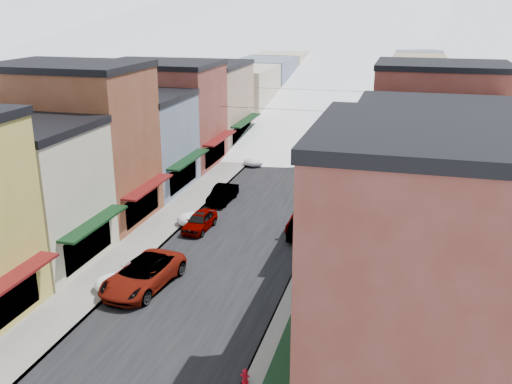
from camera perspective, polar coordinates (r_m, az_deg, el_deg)
The scene contains 37 objects.
road at distance 80.50m, azimuth 6.67°, elevation 6.21°, with size 10.00×160.00×0.01m, color black.
sidewalk_left at distance 81.68m, azimuth 2.06°, elevation 6.55°, with size 3.20×160.00×0.15m, color gray.
sidewalk_right at distance 79.81m, azimuth 11.38°, elevation 5.92°, with size 3.20×160.00×0.15m, color gray.
curb_left at distance 81.35m, azimuth 3.13°, elevation 6.49°, with size 0.10×160.00×0.15m, color slate.
curb_right at distance 79.92m, azimuth 10.27°, elevation 6.01°, with size 0.10×160.00×0.15m, color slate.
bldg_l_cream at distance 40.90m, azimuth -22.77°, elevation -0.09°, with size 11.30×8.20×9.50m.
bldg_l_brick_near at distance 47.07m, azimuth -17.65°, elevation 4.66°, with size 12.30×8.20×12.50m.
bldg_l_grayblue at distance 54.36m, azimuth -12.29°, elevation 4.95°, with size 11.30×9.20×9.00m.
bldg_l_brick_far at distance 62.51m, azimuth -9.43°, elevation 7.76°, with size 13.30×9.20×11.00m.
bldg_l_tan at distance 71.33m, azimuth -5.35°, elevation 8.80°, with size 11.30×11.20×10.00m.
bldg_r_brick_near at distance 23.47m, azimuth 19.27°, elevation -9.10°, with size 12.30×9.20×12.50m.
bldg_r_green at distance 32.25m, azimuth 17.20°, elevation -4.22°, with size 11.30×9.20×9.50m.
bldg_r_blue at distance 40.59m, azimuth 16.99°, elevation 1.16°, with size 11.30×9.20×10.50m.
bldg_r_cream at distance 49.49m, azimuth 17.29°, elevation 3.24°, with size 12.30×9.20×9.00m.
bldg_r_brick_far at distance 58.02m, azimuth 17.69°, elevation 6.59°, with size 13.30×9.20×11.50m.
bldg_r_tan at distance 68.00m, azimuth 16.51°, elevation 7.45°, with size 11.30×11.20×9.50m.
distant_blocks at distance 102.35m, azimuth 8.75°, elevation 10.96°, with size 34.00×55.00×8.00m.
mountain_ridge at distance 296.73m, azimuth 9.59°, elevation 17.58°, with size 670.00×340.00×34.00m.
overhead_cables at distance 67.23m, azimuth 5.22°, elevation 9.26°, with size 16.40×15.04×0.04m.
car_white_suv at distance 35.97m, azimuth -11.25°, elevation -8.07°, with size 2.97×6.43×1.79m, color silver.
car_silver_sedan at distance 44.26m, azimuth -5.67°, elevation -2.91°, with size 1.69×4.20×1.43m, color #999BA0.
car_dark_hatch at distance 50.27m, azimuth -3.36°, elevation -0.21°, with size 1.56×4.48×1.47m, color black.
car_silver_wagon at distance 72.29m, azimuth 2.63°, elevation 5.61°, with size 2.33×5.72×1.66m, color #AEB1B7.
car_green_sedan at distance 43.00m, azimuth 4.50°, elevation -3.60°, with size 1.42×4.06×1.34m, color black.
car_gray_suv at distance 44.38m, azimuth 4.61°, elevation -2.73°, with size 1.84×4.58×1.56m, color #96989E.
car_black_sedan at distance 59.18m, azimuth 7.32°, elevation 2.61°, with size 2.30×5.67×1.65m, color black.
car_lane_silver at distance 77.64m, azimuth 4.72°, elevation 6.43°, with size 1.90×4.73×1.61m, color #9FA1A7.
car_lane_white at distance 88.31m, azimuth 8.46°, elevation 7.75°, with size 2.75×5.96×1.66m, color silver.
fire_hydrant at distance 27.32m, azimuth -1.09°, elevation -17.98°, with size 0.43×0.32×0.73m.
parking_sign at distance 35.44m, azimuth 5.65°, elevation -7.15°, with size 0.08×0.31×2.27m.
trash_can at distance 48.03m, azimuth 6.81°, elevation -1.32°, with size 0.57×0.57×0.97m.
streetlamp_near at distance 41.98m, azimuth 5.80°, elevation -0.41°, with size 0.41×0.41×4.94m.
streetlamp_far at distance 74.17m, azimuth 10.33°, elevation 7.41°, with size 0.38×0.38×4.59m.
planter_near at distance 27.64m, azimuth 4.95°, elevation -17.55°, with size 0.61×0.53×0.68m, color #275829.
snow_pile_near at distance 36.02m, azimuth -13.82°, elevation -8.90°, with size 2.55×2.77×1.08m.
snow_pile_mid at distance 45.19m, azimuth -6.29°, elevation -2.77°, with size 2.51×2.74×1.06m.
snow_pile_far at distance 61.54m, azimuth -0.22°, elevation 3.00°, with size 2.20×2.55×0.93m.
Camera 1 is at (11.43, -17.93, 16.63)m, focal length 40.00 mm.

